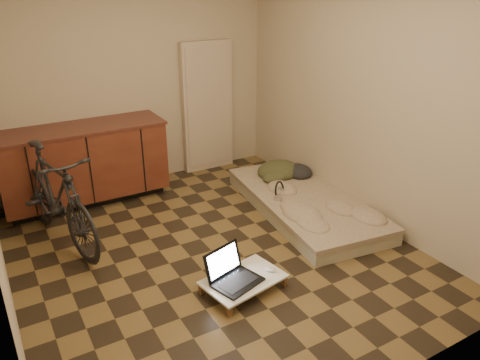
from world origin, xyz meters
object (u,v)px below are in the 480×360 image
bicycle (55,192)px  lap_desk (243,280)px  laptop (233,275)px  futon (305,203)px

bicycle → lap_desk: (1.16, -1.58, -0.45)m
lap_desk → laptop: size_ratio=1.57×
bicycle → laptop: bicycle is taller
bicycle → futon: 2.63m
laptop → lap_desk: bearing=-27.9°
futon → lap_desk: bearing=-138.7°
futon → lap_desk: futon is taller
lap_desk → laptop: bearing=158.7°
bicycle → futon: bearing=-28.0°
futon → bicycle: bearing=172.3°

